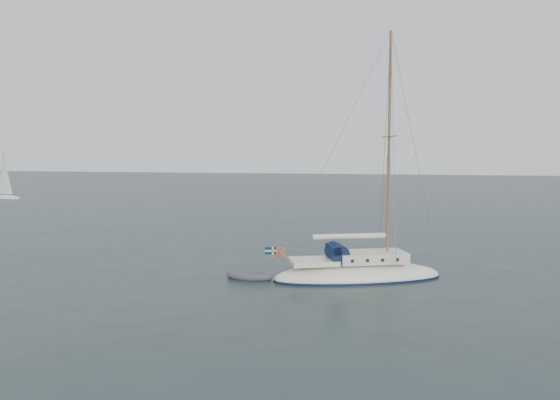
# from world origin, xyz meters

# --- Properties ---
(ground) EXTENTS (300.00, 300.00, 0.00)m
(ground) POSITION_xyz_m (0.00, 0.00, 0.00)
(ground) COLOR black
(ground) RESTS_ON ground
(sailboat) EXTENTS (9.19, 2.75, 13.08)m
(sailboat) POSITION_xyz_m (3.04, 1.97, 0.99)
(sailboat) COLOR silver
(sailboat) RESTS_ON ground
(dinghy) EXTENTS (2.47, 1.12, 0.35)m
(dinghy) POSITION_xyz_m (-2.38, 0.74, 0.16)
(dinghy) COLOR #46464A
(dinghy) RESTS_ON ground
(distant_yacht_a) EXTENTS (5.41, 2.89, 7.17)m
(distant_yacht_a) POSITION_xyz_m (-51.80, 40.99, 3.07)
(distant_yacht_a) COLOR silver
(distant_yacht_a) RESTS_ON ground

